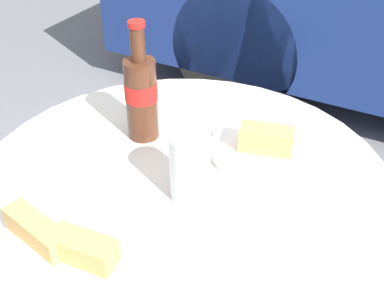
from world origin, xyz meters
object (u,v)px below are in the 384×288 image
(cola_bottle_left, at_px, (141,94))
(lunch_plate_far, at_px, (267,147))
(lunch_plate_near, at_px, (59,248))
(bistro_table, at_px, (183,239))
(drinking_glass, at_px, (190,170))

(cola_bottle_left, height_order, lunch_plate_far, cola_bottle_left)
(cola_bottle_left, bearing_deg, lunch_plate_near, -78.88)
(bistro_table, distance_m, lunch_plate_far, 0.25)
(cola_bottle_left, bearing_deg, bistro_table, -31.24)
(bistro_table, relative_size, lunch_plate_near, 3.77)
(lunch_plate_near, relative_size, lunch_plate_far, 0.93)
(bistro_table, xyz_separation_m, cola_bottle_left, (-0.14, 0.08, 0.26))
(lunch_plate_near, xyz_separation_m, lunch_plate_far, (0.18, 0.40, -0.00))
(cola_bottle_left, height_order, lunch_plate_near, cola_bottle_left)
(drinking_glass, relative_size, lunch_plate_near, 0.59)
(bistro_table, xyz_separation_m, lunch_plate_far, (0.11, 0.14, 0.18))
(drinking_glass, bearing_deg, bistro_table, 134.56)
(cola_bottle_left, xyz_separation_m, drinking_glass, (0.17, -0.12, -0.04))
(drinking_glass, bearing_deg, cola_bottle_left, 145.27)
(lunch_plate_near, distance_m, lunch_plate_far, 0.44)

